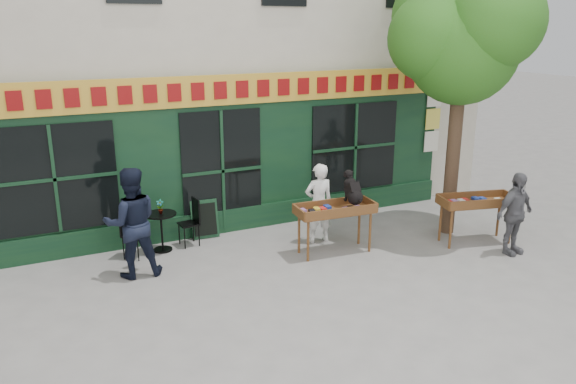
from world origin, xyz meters
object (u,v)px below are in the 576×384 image
object	(u,v)px
woman	(319,203)
man_right	(515,214)
bistro_table	(161,224)
man_left	(132,223)
dog	(353,187)
book_cart_right	(477,203)
book_cart_center	(335,212)

from	to	relation	value
woman	man_right	bearing A→B (deg)	148.86
bistro_table	man_left	world-z (taller)	man_left
dog	book_cart_right	distance (m)	2.62
woman	dog	bearing A→B (deg)	120.92
book_cart_right	bistro_table	distance (m)	6.25
man_left	dog	bearing A→B (deg)	175.10
man_right	man_left	size ratio (longest dim) A/B	0.83
book_cart_center	bistro_table	bearing A→B (deg)	157.31
book_cart_right	man_left	bearing A→B (deg)	-178.28
book_cart_center	woman	distance (m)	0.65
book_cart_center	bistro_table	distance (m)	3.36
dog	bistro_table	bearing A→B (deg)	159.09
book_cart_right	man_right	xyz separation A→B (m)	(0.22, -0.75, -0.02)
woman	man_right	world-z (taller)	woman
dog	man_left	size ratio (longest dim) A/B	0.31
book_cart_center	woman	size ratio (longest dim) A/B	0.95
book_cart_right	bistro_table	bearing A→B (deg)	172.25
woman	book_cart_center	bearing A→B (deg)	94.36
man_right	man_left	distance (m)	7.06
man_right	dog	bearing A→B (deg)	145.16
book_cart_center	dog	size ratio (longest dim) A/B	2.57
book_cart_center	book_cart_right	bearing A→B (deg)	-10.90
book_cart_right	man_left	size ratio (longest dim) A/B	0.82
woman	bistro_table	distance (m)	3.12
bistro_table	book_cart_right	bearing A→B (deg)	-21.55
book_cart_center	man_right	world-z (taller)	man_right
book_cart_center	man_left	bearing A→B (deg)	174.77
woman	man_left	xyz separation A→B (m)	(-3.68, -0.03, 0.16)
dog	bistro_table	xyz separation A→B (m)	(-3.33, 1.57, -0.75)
book_cart_right	man_right	bearing A→B (deg)	-59.89
book_cart_center	dog	bearing A→B (deg)	-3.77
book_cart_center	book_cart_right	size ratio (longest dim) A/B	0.96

